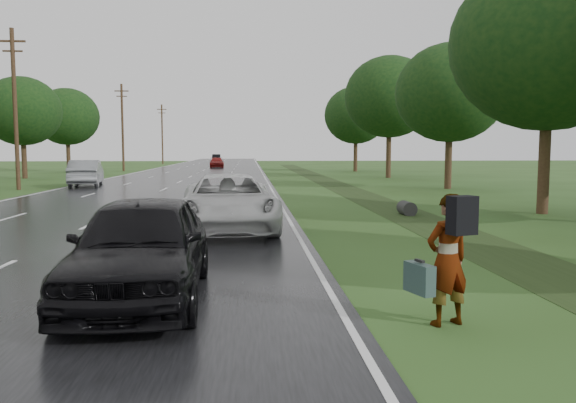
{
  "coord_description": "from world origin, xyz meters",
  "views": [
    {
      "loc": [
        5.32,
        -11.46,
        2.58
      ],
      "look_at": [
        6.27,
        2.08,
        1.3
      ],
      "focal_mm": 35.0,
      "sensor_mm": 36.0,
      "label": 1
    }
  ],
  "objects_px": {
    "pedestrian": "(447,258)",
    "dark_sedan": "(141,247)",
    "white_pickup": "(228,202)",
    "silver_sedan": "(86,173)"
  },
  "relations": [
    {
      "from": "pedestrian",
      "to": "silver_sedan",
      "type": "xyz_separation_m",
      "value": [
        -13.98,
        31.45,
        -0.07
      ]
    },
    {
      "from": "pedestrian",
      "to": "white_pickup",
      "type": "relative_size",
      "value": 0.31
    },
    {
      "from": "white_pickup",
      "to": "silver_sedan",
      "type": "height_order",
      "value": "silver_sedan"
    },
    {
      "from": "pedestrian",
      "to": "dark_sedan",
      "type": "relative_size",
      "value": 0.37
    },
    {
      "from": "silver_sedan",
      "to": "dark_sedan",
      "type": "bearing_deg",
      "value": 97.67
    },
    {
      "from": "white_pickup",
      "to": "silver_sedan",
      "type": "bearing_deg",
      "value": 112.01
    },
    {
      "from": "dark_sedan",
      "to": "silver_sedan",
      "type": "height_order",
      "value": "silver_sedan"
    },
    {
      "from": "dark_sedan",
      "to": "silver_sedan",
      "type": "bearing_deg",
      "value": 105.96
    },
    {
      "from": "white_pickup",
      "to": "dark_sedan",
      "type": "bearing_deg",
      "value": -102.08
    },
    {
      "from": "pedestrian",
      "to": "dark_sedan",
      "type": "height_order",
      "value": "pedestrian"
    }
  ]
}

